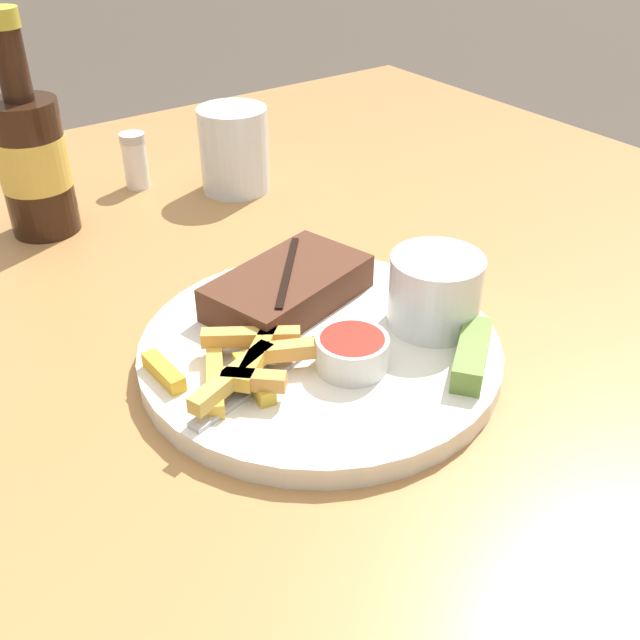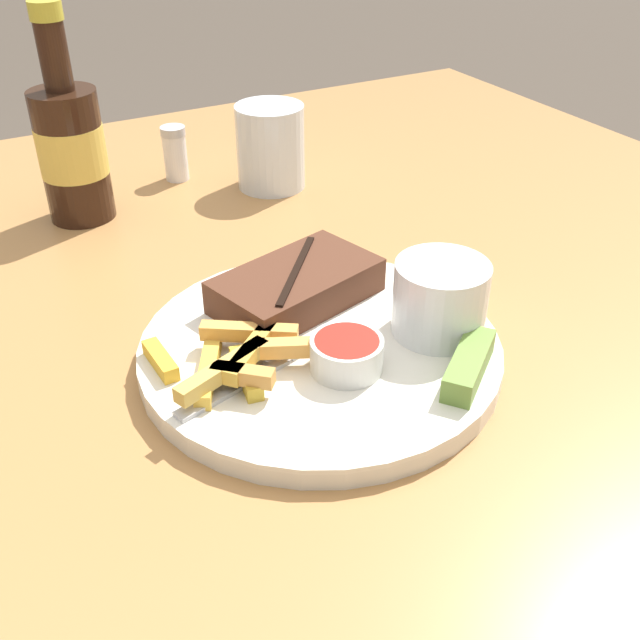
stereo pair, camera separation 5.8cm
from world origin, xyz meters
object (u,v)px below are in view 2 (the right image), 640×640
(coleslaw_cup, at_px, (441,295))
(dipping_sauce_cup, at_px, (342,354))
(dinner_plate, at_px, (320,350))
(beer_bottle, at_px, (71,147))
(salt_shaker, at_px, (175,153))
(pickle_spear, at_px, (469,365))
(drinking_glass, at_px, (271,147))
(fork_utensil, at_px, (246,380))
(steak_portion, at_px, (297,286))

(coleslaw_cup, relative_size, dipping_sauce_cup, 1.36)
(dinner_plate, height_order, dipping_sauce_cup, dipping_sauce_cup)
(dinner_plate, relative_size, beer_bottle, 1.29)
(dinner_plate, relative_size, salt_shaker, 4.40)
(pickle_spear, height_order, drinking_glass, drinking_glass)
(fork_utensil, xyz_separation_m, salt_shaker, (0.10, 0.43, 0.01))
(salt_shaker, bearing_deg, drinking_glass, -38.92)
(drinking_glass, bearing_deg, steak_portion, -111.52)
(dinner_plate, distance_m, steak_portion, 0.07)
(pickle_spear, bearing_deg, beer_bottle, 110.98)
(fork_utensil, distance_m, beer_bottle, 0.38)
(coleslaw_cup, xyz_separation_m, salt_shaker, (-0.06, 0.44, -0.02))
(steak_portion, bearing_deg, dinner_plate, -100.60)
(steak_portion, distance_m, dipping_sauce_cup, 0.10)
(coleslaw_cup, relative_size, drinking_glass, 0.77)
(dinner_plate, bearing_deg, steak_portion, 79.40)
(drinking_glass, bearing_deg, dinner_plate, -109.59)
(fork_utensil, bearing_deg, beer_bottle, 78.82)
(pickle_spear, distance_m, drinking_glass, 0.43)
(dipping_sauce_cup, distance_m, drinking_glass, 0.39)
(coleslaw_cup, distance_m, salt_shaker, 0.45)
(dinner_plate, height_order, pickle_spear, pickle_spear)
(dipping_sauce_cup, height_order, salt_shaker, salt_shaker)
(steak_portion, xyz_separation_m, fork_utensil, (-0.08, -0.08, -0.01))
(fork_utensil, height_order, beer_bottle, beer_bottle)
(salt_shaker, bearing_deg, coleslaw_cup, -81.92)
(dinner_plate, bearing_deg, pickle_spear, -51.12)
(steak_portion, bearing_deg, salt_shaker, 87.35)
(dipping_sauce_cup, bearing_deg, salt_shaker, 86.01)
(dinner_plate, distance_m, pickle_spear, 0.12)
(dinner_plate, bearing_deg, fork_utensil, -164.82)
(pickle_spear, distance_m, fork_utensil, 0.16)
(coleslaw_cup, bearing_deg, pickle_spear, -105.08)
(coleslaw_cup, height_order, pickle_spear, coleslaw_cup)
(pickle_spear, relative_size, beer_bottle, 0.34)
(fork_utensil, relative_size, salt_shaker, 2.04)
(salt_shaker, bearing_deg, dinner_plate, -93.87)
(steak_portion, relative_size, pickle_spear, 2.06)
(pickle_spear, height_order, fork_utensil, pickle_spear)
(steak_portion, height_order, fork_utensil, steak_portion)
(steak_portion, distance_m, coleslaw_cup, 0.12)
(beer_bottle, height_order, salt_shaker, beer_bottle)
(fork_utensil, bearing_deg, salt_shaker, 61.68)
(beer_bottle, height_order, drinking_glass, beer_bottle)
(pickle_spear, bearing_deg, dipping_sauce_cup, 146.69)
(beer_bottle, bearing_deg, salt_shaker, 21.44)
(fork_utensil, bearing_deg, dinner_plate, -0.00)
(fork_utensil, relative_size, beer_bottle, 0.60)
(coleslaw_cup, xyz_separation_m, dipping_sauce_cup, (-0.09, -0.01, -0.02))
(pickle_spear, bearing_deg, steak_portion, 112.07)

